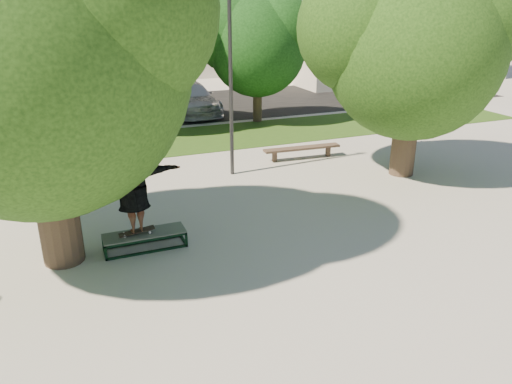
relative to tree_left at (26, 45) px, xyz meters
name	(u,v)px	position (x,y,z in m)	size (l,w,h in m)	color
ground	(264,246)	(4.29, -1.09, -4.42)	(120.00, 120.00, 0.00)	#A19E94
grass_strip	(195,139)	(5.29, 8.41, -4.41)	(30.00, 4.00, 0.02)	#274B15
asphalt_strip	(141,110)	(4.29, 14.91, -4.42)	(40.00, 8.00, 0.01)	black
tree_left	(26,45)	(0.00, 0.00, 0.00)	(6.96, 5.95, 7.12)	#38281E
tree_right	(411,40)	(10.21, 1.99, -0.33)	(6.24, 5.33, 6.51)	#38281E
bg_tree_mid	(123,31)	(3.22, 10.98, -0.41)	(5.76, 4.92, 6.24)	#38281E
bg_tree_right	(255,42)	(8.73, 10.47, -0.93)	(5.04, 4.31, 5.43)	#38281E
lamppost	(231,74)	(5.29, 3.91, -1.27)	(0.25, 0.15, 6.11)	#2D2D30
side_building	(379,18)	(22.29, 20.91, -0.42)	(15.00, 10.00, 8.00)	beige
grind_box	(145,240)	(1.79, -0.17, -4.23)	(1.80, 0.60, 0.38)	black
skater_rig	(133,194)	(1.63, -0.17, -3.11)	(2.18, 0.83, 1.80)	white
bench	(302,149)	(8.08, 4.54, -4.07)	(2.78, 0.53, 0.42)	#4F3D2F
car_silver_a	(18,103)	(-1.24, 14.83, -3.63)	(1.86, 4.63, 1.58)	#A1A1A6
car_dark	(35,104)	(-0.51, 14.18, -3.61)	(1.71, 4.90, 1.61)	black
car_grey	(101,98)	(2.47, 15.41, -3.77)	(2.16, 4.69, 1.30)	slate
car_silver_b	(190,98)	(6.44, 13.39, -3.70)	(2.03, 4.98, 1.45)	silver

